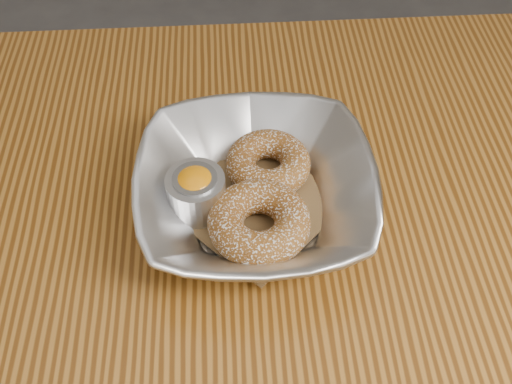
{
  "coord_description": "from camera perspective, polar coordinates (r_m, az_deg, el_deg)",
  "views": [
    {
      "loc": [
        -0.09,
        -0.34,
        1.26
      ],
      "look_at": [
        -0.07,
        0.06,
        0.78
      ],
      "focal_mm": 42.0,
      "sensor_mm": 36.0,
      "label": 1
    }
  ],
  "objects": [
    {
      "name": "ramekin",
      "position": [
        0.62,
        -5.72,
        0.07
      ],
      "size": [
        0.06,
        0.06,
        0.05
      ],
      "color": "silver",
      "rests_on": "table"
    },
    {
      "name": "donut_back",
      "position": [
        0.65,
        1.16,
        2.73
      ],
      "size": [
        0.11,
        0.11,
        0.03
      ],
      "primitive_type": "torus",
      "rotation": [
        0.0,
        0.0,
        0.19
      ],
      "color": "brown",
      "rests_on": "parchment"
    },
    {
      "name": "serving_bowl",
      "position": [
        0.62,
        0.0,
        0.03
      ],
      "size": [
        0.25,
        0.25,
        0.06
      ],
      "primitive_type": "imported",
      "color": "silver",
      "rests_on": "table"
    },
    {
      "name": "parchment",
      "position": [
        0.64,
        0.0,
        -1.2
      ],
      "size": [
        0.21,
        0.21,
        0.0
      ],
      "primitive_type": "cube",
      "rotation": [
        0.0,
        0.0,
        0.77
      ],
      "color": "brown",
      "rests_on": "table"
    },
    {
      "name": "table",
      "position": [
        0.7,
        5.95,
        -10.15
      ],
      "size": [
        1.2,
        0.8,
        0.75
      ],
      "color": "brown",
      "rests_on": "ground_plane"
    },
    {
      "name": "donut_front",
      "position": [
        0.6,
        0.3,
        -2.88
      ],
      "size": [
        0.11,
        0.11,
        0.04
      ],
      "primitive_type": "torus",
      "rotation": [
        0.0,
        0.0,
        0.02
      ],
      "color": "brown",
      "rests_on": "parchment"
    }
  ]
}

